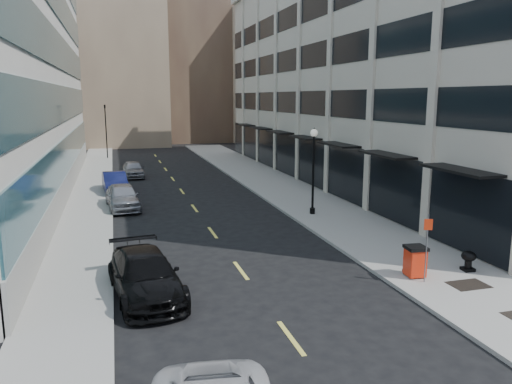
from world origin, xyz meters
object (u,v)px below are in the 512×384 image
car_grey_sedan (133,169)px  sign_post (427,239)px  car_silver_sedan (123,197)px  lamppost (313,163)px  trash_bin (415,260)px  urn_planter (469,259)px  car_black_pickup (145,275)px  traffic_signal (105,108)px  car_blue_sedan (115,183)px

car_grey_sedan → sign_post: size_ratio=1.61×
car_silver_sedan → sign_post: 19.62m
car_silver_sedan → lamppost: bearing=-30.0°
trash_bin → sign_post: size_ratio=0.47×
trash_bin → urn_planter: (2.43, -0.01, -0.16)m
lamppost → car_silver_sedan: bearing=155.1°
car_grey_sedan → car_black_pickup: bearing=-94.4°
car_grey_sedan → sign_post: (9.41, -29.36, 1.09)m
sign_post → car_grey_sedan: bearing=131.0°
car_silver_sedan → car_grey_sedan: bearing=79.7°
traffic_signal → trash_bin: traffic_signal is taller
car_grey_sedan → lamppost: bearing=-64.8°
traffic_signal → car_silver_sedan: traffic_signal is taller
car_grey_sedan → urn_planter: (11.80, -28.77, -0.07)m
car_silver_sedan → sign_post: bearing=-62.4°
traffic_signal → urn_planter: bearing=-71.8°
traffic_signal → car_silver_sedan: size_ratio=1.48×
car_blue_sedan → car_silver_sedan: bearing=-90.3°
car_silver_sedan → urn_planter: car_silver_sedan is taller
sign_post → urn_planter: size_ratio=3.20×
car_black_pickup → trash_bin: (10.06, -1.22, 0.03)m
car_black_pickup → lamppost: bearing=36.4°
traffic_signal → car_black_pickup: bearing=-87.8°
car_grey_sedan → trash_bin: bearing=-75.0°
car_grey_sedan → lamppost: 20.43m
trash_bin → lamppost: (0.23, 10.88, 2.34)m
sign_post → urn_planter: bearing=37.3°
traffic_signal → car_grey_sedan: bearing=-80.8°
car_black_pickup → urn_planter: (12.49, -1.23, -0.14)m
traffic_signal → trash_bin: bearing=-74.8°
traffic_signal → lamppost: traffic_signal is taller
sign_post → urn_planter: 2.73m
car_black_pickup → car_silver_sedan: car_silver_sedan is taller
lamppost → urn_planter: size_ratio=6.29×
lamppost → car_grey_sedan: bearing=118.2°
trash_bin → car_black_pickup: bearing=178.6°
car_silver_sedan → car_blue_sedan: (-0.43, 5.80, -0.05)m
car_blue_sedan → trash_bin: 24.30m
trash_bin → car_blue_sedan: bearing=122.3°
car_black_pickup → trash_bin: car_black_pickup is taller
car_black_pickup → traffic_signal: bearing=85.5°
trash_bin → lamppost: bearing=94.3°
car_black_pickup → car_grey_sedan: car_black_pickup is taller
traffic_signal → car_grey_sedan: (2.30, -14.13, -5.00)m
car_black_pickup → urn_planter: 12.55m
car_silver_sedan → sign_post: (10.58, -16.49, 1.00)m
car_blue_sedan → trash_bin: size_ratio=3.78×
car_grey_sedan → urn_planter: car_grey_sedan is taller
traffic_signal → lamppost: bearing=-69.6°
sign_post → traffic_signal: bearing=128.3°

